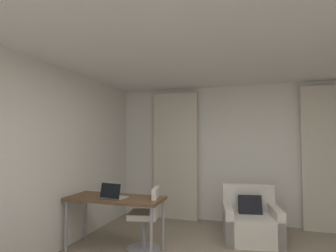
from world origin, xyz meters
The scene contains 9 objects.
wall_window centered at (0.00, 3.03, 1.30)m, with size 5.12×0.06×2.60m.
wall_left centered at (-2.53, 0.00, 1.30)m, with size 0.06×6.12×2.60m.
ceiling centered at (0.00, 0.00, 2.63)m, with size 5.12×6.12×0.06m, color white.
curtain_left_panel centered at (-1.38, 2.90, 1.25)m, with size 0.90×0.06×2.50m.
curtain_right_panel centered at (1.38, 2.90, 1.25)m, with size 0.90×0.06×2.50m.
armchair centered at (0.07, 2.15, 0.27)m, with size 0.95×0.91×0.83m.
desk centered at (-1.78, 1.17, 0.68)m, with size 1.39×0.58×0.74m.
desk_chair centered at (-1.33, 1.26, 0.39)m, with size 0.48×0.48×0.88m.
laptop centered at (-1.76, 1.08, 0.79)m, with size 0.35×0.29×0.22m.
Camera 1 is at (0.15, -2.47, 1.57)m, focal length 29.84 mm.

